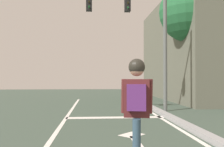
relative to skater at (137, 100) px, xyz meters
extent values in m
cube|color=silver|center=(-1.56, 2.65, -1.08)|extent=(0.12, 20.00, 0.01)
cube|color=silver|center=(1.72, 2.65, -1.08)|extent=(0.12, 20.00, 0.01)
cube|color=silver|center=(0.15, 5.26, -1.08)|extent=(3.44, 0.40, 0.01)
cube|color=silver|center=(0.33, 1.74, -1.08)|extent=(0.16, 1.40, 0.01)
cube|color=silver|center=(0.33, 2.59, -1.08)|extent=(0.71, 0.71, 0.01)
cube|color=gray|center=(1.97, 2.65, -1.01)|extent=(0.24, 24.00, 0.14)
cylinder|color=#324B5E|center=(0.04, 0.19, -0.62)|extent=(0.11, 0.11, 0.77)
cube|color=#582223|center=(0.00, 0.02, 0.03)|extent=(0.39, 0.25, 0.54)
cylinder|color=#582223|center=(-0.18, 0.08, 0.06)|extent=(0.07, 0.12, 0.49)
cylinder|color=#582223|center=(0.19, 0.01, 0.06)|extent=(0.07, 0.11, 0.49)
sphere|color=tan|center=(0.00, 0.02, 0.45)|extent=(0.21, 0.21, 0.21)
sphere|color=#2C2922|center=(0.00, 0.02, 0.48)|extent=(0.24, 0.24, 0.24)
cube|color=#5B286C|center=(-0.02, -0.12, 0.05)|extent=(0.28, 0.19, 0.36)
cylinder|color=#5B5F5D|center=(2.39, 6.76, 1.53)|extent=(0.16, 0.16, 5.22)
cube|color=black|center=(0.79, 6.76, 3.39)|extent=(0.24, 0.28, 0.64)
cylinder|color=#3C3106|center=(0.79, 6.61, 3.39)|extent=(0.02, 0.10, 0.10)
cylinder|color=green|center=(0.79, 6.61, 3.19)|extent=(0.02, 0.10, 0.10)
cube|color=black|center=(-0.80, 6.76, 3.39)|extent=(0.24, 0.28, 0.64)
cylinder|color=#3C3106|center=(-0.80, 6.61, 3.39)|extent=(0.02, 0.10, 0.10)
cylinder|color=green|center=(-0.80, 6.61, 3.19)|extent=(0.02, 0.10, 0.10)
cylinder|color=brown|center=(4.32, 8.86, 0.84)|extent=(0.32, 0.32, 3.84)
sphere|color=#28683B|center=(4.32, 8.86, 3.71)|extent=(3.16, 3.16, 3.16)
camera|label=1|loc=(-0.61, -3.51, 0.33)|focal=40.09mm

